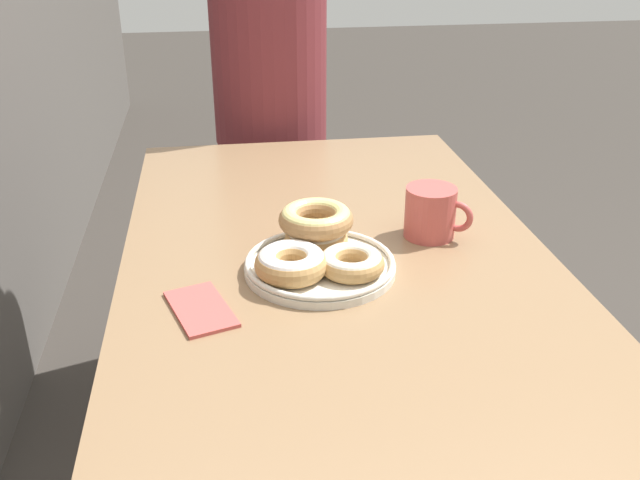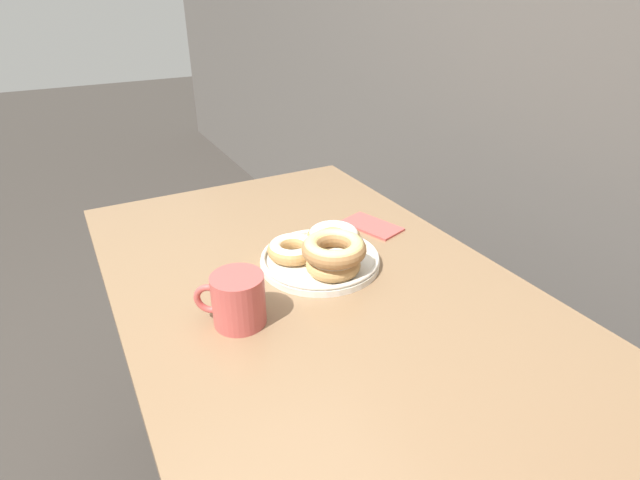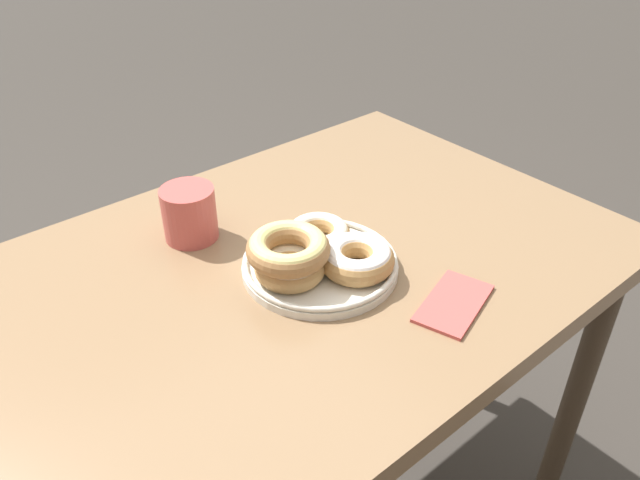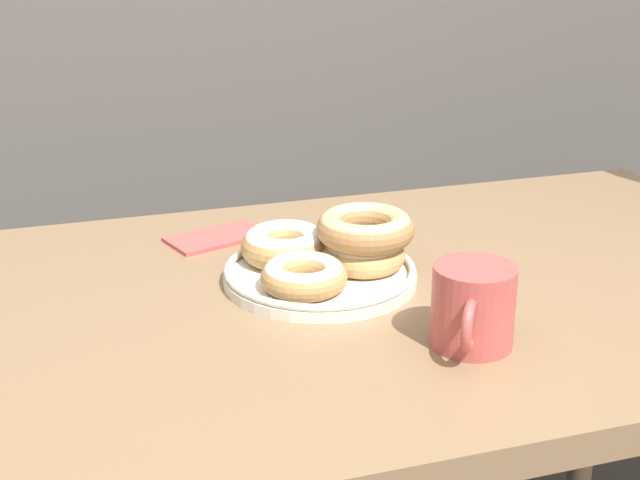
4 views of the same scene
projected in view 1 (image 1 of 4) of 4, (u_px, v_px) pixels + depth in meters
The scene contains 5 objects.
dining_table at pixel (335, 286), 1.34m from camera, with size 1.27×0.77×0.77m.
donut_plate at pixel (317, 250), 1.22m from camera, with size 0.28×0.26×0.09m.
coffee_mug at pixel (431, 212), 1.33m from camera, with size 0.10×0.12×0.10m.
person_figure at pixel (270, 109), 2.06m from camera, with size 0.34×0.32×1.48m.
napkin at pixel (201, 309), 1.11m from camera, with size 0.16×0.12×0.01m.
Camera 1 is at (-1.15, 0.48, 1.35)m, focal length 40.00 mm.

